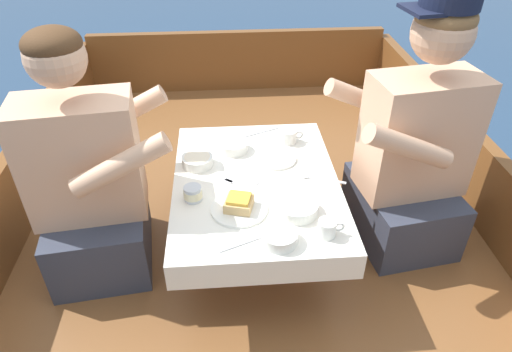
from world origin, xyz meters
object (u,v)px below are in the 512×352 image
object	(u,v)px
person_port	(90,184)
coffee_cup_starboard	(327,228)
person_starboard	(413,153)
sandwich	(239,203)
tin_can	(193,193)
coffee_cup_port	(288,136)

from	to	relation	value
person_port	coffee_cup_starboard	xyz separation A→B (m)	(0.82, -0.31, 0.00)
person_starboard	coffee_cup_starboard	bearing A→B (deg)	32.67
person_starboard	sandwich	xyz separation A→B (m)	(-0.69, -0.21, -0.04)
coffee_cup_starboard	sandwich	bearing A→B (deg)	151.81
person_starboard	tin_can	bearing A→B (deg)	0.43
person_port	tin_can	size ratio (longest dim) A/B	14.25
coffee_cup_port	coffee_cup_starboard	bearing A→B (deg)	-85.62
coffee_cup_starboard	tin_can	xyz separation A→B (m)	(-0.44, 0.22, -0.00)
sandwich	tin_can	world-z (taller)	sandwich
tin_can	coffee_cup_port	bearing A→B (deg)	43.34
tin_can	person_port	bearing A→B (deg)	167.33
person_port	coffee_cup_port	xyz separation A→B (m)	(0.78, 0.29, 0.00)
coffee_cup_starboard	coffee_cup_port	bearing A→B (deg)	94.38
person_port	tin_can	distance (m)	0.39
person_starboard	tin_can	xyz separation A→B (m)	(-0.85, -0.13, -0.04)
person_port	person_starboard	xyz separation A→B (m)	(1.23, 0.05, 0.04)
person_port	person_starboard	size ratio (longest dim) A/B	0.93
person_port	coffee_cup_port	bearing A→B (deg)	13.62
sandwich	coffee_cup_starboard	world-z (taller)	same
person_starboard	tin_can	size ratio (longest dim) A/B	15.35
coffee_cup_port	coffee_cup_starboard	world-z (taller)	same
sandwich	coffee_cup_port	bearing A→B (deg)	62.31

